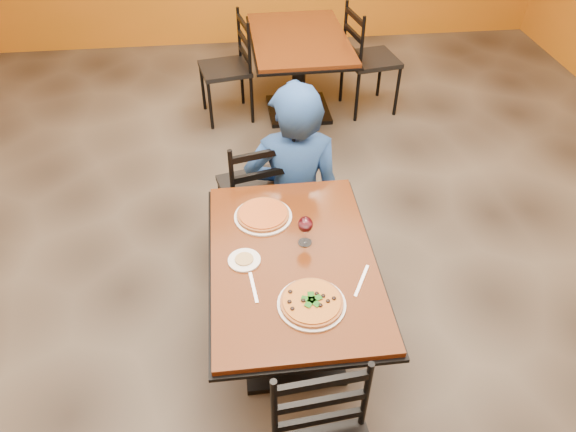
{
  "coord_description": "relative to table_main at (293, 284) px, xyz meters",
  "views": [
    {
      "loc": [
        -0.23,
        -2.3,
        2.59
      ],
      "look_at": [
        -0.0,
        -0.3,
        0.85
      ],
      "focal_mm": 32.76,
      "sensor_mm": 36.0,
      "label": 1
    }
  ],
  "objects": [
    {
      "name": "floor",
      "position": [
        0.0,
        0.5,
        -0.56
      ],
      "size": [
        7.0,
        8.0,
        0.01
      ],
      "primitive_type": "cube",
      "color": "black",
      "rests_on": "ground"
    },
    {
      "name": "table_main",
      "position": [
        0.0,
        0.0,
        0.0
      ],
      "size": [
        0.83,
        1.23,
        0.75
      ],
      "color": "#58280D",
      "rests_on": "floor"
    },
    {
      "name": "table_second",
      "position": [
        0.39,
        2.73,
        0.0
      ],
      "size": [
        0.89,
        1.31,
        0.75
      ],
      "rotation": [
        0.0,
        0.0,
        0.02
      ],
      "color": "#58280D",
      "rests_on": "floor"
    },
    {
      "name": "chair_main_far",
      "position": [
        -0.13,
        0.92,
        -0.08
      ],
      "size": [
        0.52,
        0.52,
        0.95
      ],
      "primitive_type": null,
      "rotation": [
        0.0,
        0.0,
        3.38
      ],
      "color": "black",
      "rests_on": "floor"
    },
    {
      "name": "chair_second_left",
      "position": [
        -0.29,
        2.73,
        -0.08
      ],
      "size": [
        0.5,
        0.5,
        0.95
      ],
      "primitive_type": null,
      "rotation": [
        0.0,
        0.0,
        -1.38
      ],
      "color": "black",
      "rests_on": "floor"
    },
    {
      "name": "chair_second_right",
      "position": [
        1.07,
        2.73,
        -0.06
      ],
      "size": [
        0.52,
        0.52,
        0.99
      ],
      "primitive_type": null,
      "rotation": [
        0.0,
        0.0,
        1.74
      ],
      "color": "black",
      "rests_on": "floor"
    },
    {
      "name": "diner",
      "position": [
        0.11,
        0.84,
        0.08
      ],
      "size": [
        0.65,
        0.45,
        1.27
      ],
      "primitive_type": "imported",
      "rotation": [
        0.0,
        0.0,
        3.08
      ],
      "color": "navy",
      "rests_on": "floor"
    },
    {
      "name": "plate_main",
      "position": [
        0.05,
        -0.3,
        0.2
      ],
      "size": [
        0.31,
        0.31,
        0.01
      ],
      "primitive_type": "cylinder",
      "color": "white",
      "rests_on": "table_main"
    },
    {
      "name": "pizza_main",
      "position": [
        0.05,
        -0.3,
        0.21
      ],
      "size": [
        0.28,
        0.28,
        0.02
      ],
      "primitive_type": "cylinder",
      "color": "maroon",
      "rests_on": "plate_main"
    },
    {
      "name": "plate_far",
      "position": [
        -0.12,
        0.32,
        0.2
      ],
      "size": [
        0.31,
        0.31,
        0.01
      ],
      "primitive_type": "cylinder",
      "color": "white",
      "rests_on": "table_main"
    },
    {
      "name": "pizza_far",
      "position": [
        -0.12,
        0.32,
        0.21
      ],
      "size": [
        0.28,
        0.28,
        0.02
      ],
      "primitive_type": "cylinder",
      "color": "orange",
      "rests_on": "plate_far"
    },
    {
      "name": "side_plate",
      "position": [
        -0.24,
        0.01,
        0.2
      ],
      "size": [
        0.16,
        0.16,
        0.01
      ],
      "primitive_type": "cylinder",
      "color": "white",
      "rests_on": "table_main"
    },
    {
      "name": "dip",
      "position": [
        -0.24,
        0.01,
        0.21
      ],
      "size": [
        0.09,
        0.09,
        0.01
      ],
      "primitive_type": "cylinder",
      "color": "tan",
      "rests_on": "side_plate"
    },
    {
      "name": "wine_glass",
      "position": [
        0.07,
        0.1,
        0.28
      ],
      "size": [
        0.08,
        0.08,
        0.18
      ],
      "primitive_type": null,
      "color": "white",
      "rests_on": "table_main"
    },
    {
      "name": "fork",
      "position": [
        -0.2,
        -0.17,
        0.2
      ],
      "size": [
        0.04,
        0.19,
        0.0
      ],
      "primitive_type": "cube",
      "rotation": [
        0.0,
        0.0,
        0.11
      ],
      "color": "silver",
      "rests_on": "table_main"
    },
    {
      "name": "knife",
      "position": [
        0.3,
        -0.19,
        0.2
      ],
      "size": [
        0.11,
        0.19,
        0.0
      ],
      "primitive_type": "cube",
      "rotation": [
        0.0,
        0.0,
        -0.5
      ],
      "color": "silver",
      "rests_on": "table_main"
    }
  ]
}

